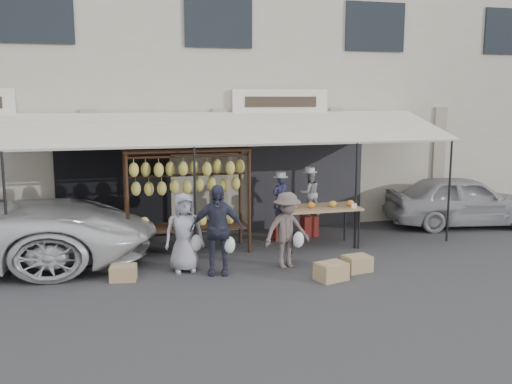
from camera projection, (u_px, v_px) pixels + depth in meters
The scene contains 16 objects.
ground_plane at pixel (259, 273), 10.72m from camera, with size 90.00×90.00×0.00m, color #2D2D30.
shophouse at pixel (198, 83), 16.30m from camera, with size 24.00×6.15×7.30m.
awning at pixel (231, 129), 12.47m from camera, with size 10.00×2.35×2.92m.
banana_rack at pixel (187, 179), 11.87m from camera, with size 2.60×0.90×2.24m.
produce_table at pixel (320, 208), 12.42m from camera, with size 1.70×0.90×1.04m.
vendor_left at pixel (280, 199), 13.00m from camera, with size 0.40×0.26×1.09m, color navy.
vendor_right at pixel (310, 193), 13.40m from camera, with size 0.52×0.41×1.07m, color #A7A7A7.
customer_left at pixel (184, 233), 10.70m from camera, with size 0.73×0.48×1.50m, color #9492A0.
customer_mid at pixel (217, 230), 10.52m from camera, with size 0.99×0.41×1.69m, color #303246.
customer_right at pixel (287, 230), 10.93m from camera, with size 0.95×0.55×1.48m, color #5E504D.
stool_left at pixel (280, 231), 13.12m from camera, with size 0.30×0.30×0.42m, color maroon.
stool_right at pixel (309, 226), 13.53m from camera, with size 0.35×0.35×0.49m, color maroon.
crate_near_a at pixel (331, 271), 10.27m from camera, with size 0.53×0.40×0.32m, color tan.
crate_near_b at pixel (357, 264), 10.79m from camera, with size 0.50×0.38×0.30m, color tan.
crate_far at pixel (123, 273), 10.25m from camera, with size 0.46×0.35×0.28m, color tan.
sedan at pixel (463, 201), 14.51m from camera, with size 1.55×3.86×1.32m, color #A2A1A6.
Camera 1 is at (-2.80, -9.94, 3.26)m, focal length 40.00 mm.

